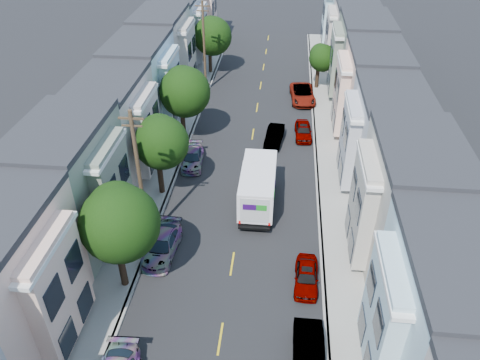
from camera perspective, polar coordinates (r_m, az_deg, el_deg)
The scene contains 24 objects.
ground at distance 32.03m, azimuth -0.95°, elevation -10.18°, with size 160.00×160.00×0.00m, color black.
road_slab at distance 43.89m, azimuth 1.28°, elevation 3.72°, with size 12.00×70.00×0.02m, color black.
curb_left at distance 44.65m, azimuth -6.50°, elevation 4.17°, with size 0.30×70.00×0.15m, color gray.
curb_right at distance 43.89m, azimuth 9.19°, elevation 3.34°, with size 0.30×70.00×0.15m, color gray.
sidewalk_left at distance 44.93m, azimuth -8.13°, elevation 4.23°, with size 2.60×70.00×0.15m, color gray.
sidewalk_right at distance 44.00m, azimuth 10.88°, elevation 3.23°, with size 2.60×70.00×0.15m, color gray.
centerline at distance 43.90m, azimuth 1.28°, elevation 3.71°, with size 0.12×70.00×0.01m, color gold.
townhouse_row_left at distance 45.97m, azimuth -12.75°, elevation 4.33°, with size 5.00×70.00×8.50m, color #BCBDC2.
townhouse_row_right at distance 44.60m, azimuth 15.72°, elevation 2.83°, with size 5.00×70.00×8.50m, color #BCBDC2.
tree_b at distance 28.06m, azimuth -14.61°, elevation -5.18°, with size 4.70×4.70×7.50m.
tree_c at distance 36.08m, azimuth -9.68°, elevation 4.47°, with size 4.18×4.18×6.84m.
tree_d at distance 43.82m, azimuth -6.86°, elevation 10.58°, with size 4.70×4.70×7.24m.
tree_e at distance 59.51m, azimuth -3.47°, elevation 17.10°, with size 4.70×4.70×7.03m.
tree_far_r at distance 55.89m, azimuth 9.92°, elevation 14.40°, with size 3.10×3.10×5.25m.
utility_pole_near at distance 31.45m, azimuth -12.10°, elevation 0.12°, with size 1.60×0.26×10.00m.
utility_pole_far at distance 54.22m, azimuth -4.39°, elevation 15.84°, with size 1.60×0.26×10.00m.
fedex_truck at distance 35.89m, azimuth 2.20°, elevation -0.73°, with size 2.60×6.76×3.24m.
lead_sedan at distance 44.89m, azimuth 4.21°, elevation 5.38°, with size 1.45×4.12×1.37m, color black.
parked_left_c at distance 32.75m, azimuth -9.48°, elevation -7.87°, with size 1.95×4.65×1.40m, color #92979B.
parked_left_d at distance 41.65m, azimuth -5.79°, elevation 2.68°, with size 1.78×4.24×1.27m, color #390E0D.
parked_right_a at distance 26.80m, azimuth 8.32°, elevation -20.49°, with size 1.59×4.51×1.50m, color #4A4F52.
parked_right_b at distance 30.64m, azimuth 8.09°, elevation -11.56°, with size 1.50×3.93×1.27m, color silver.
parked_right_c at distance 46.11m, azimuth 7.71°, elevation 5.96°, with size 1.57×4.10×1.33m, color black.
parked_right_d at distance 53.52m, azimuth 7.62°, elevation 10.32°, with size 2.55×5.53×1.54m, color black.
Camera 1 is at (2.80, -22.52, 22.61)m, focal length 35.00 mm.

